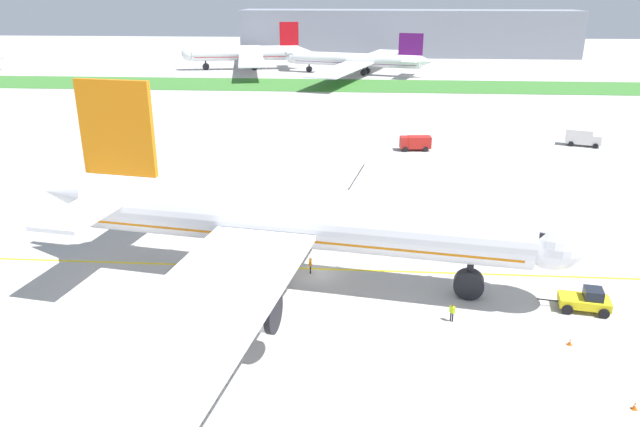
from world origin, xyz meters
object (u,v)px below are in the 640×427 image
object	(u,v)px
ground_crew_wingwalker_port	(310,264)
traffic_cone_port_wing	(635,406)
pushback_tug	(586,300)
parked_airliner_far_centre	(247,54)
airliner_foreground	(290,218)
service_truck_fuel_bowser	(415,142)
traffic_cone_near_nose	(570,342)
service_truck_baggage_loader	(583,137)
parked_airliner_far_right	(358,60)
ground_crew_marshaller_front	(452,311)

from	to	relation	value
ground_crew_wingwalker_port	traffic_cone_port_wing	distance (m)	30.05
pushback_tug	parked_airliner_far_centre	bearing A→B (deg)	110.32
airliner_foreground	traffic_cone_port_wing	xyz separation A→B (m)	(25.23, -17.68, -5.98)
traffic_cone_port_wing	service_truck_fuel_bowser	size ratio (longest dim) A/B	0.11
airliner_foreground	traffic_cone_near_nose	world-z (taller)	airliner_foreground
traffic_cone_near_nose	traffic_cone_port_wing	size ratio (longest dim) A/B	1.00
traffic_cone_near_nose	service_truck_baggage_loader	size ratio (longest dim) A/B	0.09
ground_crew_wingwalker_port	traffic_cone_near_nose	size ratio (longest dim) A/B	2.97
parked_airliner_far_right	pushback_tug	bearing A→B (deg)	-81.76
service_truck_baggage_loader	parked_airliner_far_right	bearing A→B (deg)	114.18
ground_crew_wingwalker_port	parked_airliner_far_centre	size ratio (longest dim) A/B	0.02
pushback_tug	ground_crew_marshaller_front	distance (m)	12.16
ground_crew_marshaller_front	traffic_cone_port_wing	world-z (taller)	ground_crew_marshaller_front
ground_crew_marshaller_front	traffic_cone_port_wing	distance (m)	15.12
parked_airliner_far_right	airliner_foreground	bearing A→B (deg)	-91.73
service_truck_baggage_loader	parked_airliner_far_centre	distance (m)	128.79
service_truck_fuel_bowser	service_truck_baggage_loader	bearing A→B (deg)	10.19
parked_airliner_far_right	service_truck_baggage_loader	bearing A→B (deg)	-65.82
pushback_tug	parked_airliner_far_right	xyz separation A→B (m)	(-21.91, 151.39, 3.54)
traffic_cone_near_nose	parked_airliner_far_centre	world-z (taller)	parked_airliner_far_centre
traffic_cone_port_wing	parked_airliner_far_right	bearing A→B (deg)	97.19
parked_airliner_far_centre	traffic_cone_port_wing	bearing A→B (deg)	-71.45
airliner_foreground	ground_crew_wingwalker_port	xyz separation A→B (m)	(1.83, 1.15, -5.22)
traffic_cone_near_nose	service_truck_fuel_bowser	size ratio (longest dim) A/B	0.11
pushback_tug	ground_crew_wingwalker_port	size ratio (longest dim) A/B	3.53
ground_crew_wingwalker_port	pushback_tug	bearing A→B (deg)	-12.55
service_truck_fuel_bowser	pushback_tug	bearing A→B (deg)	-78.90
airliner_foreground	ground_crew_wingwalker_port	bearing A→B (deg)	32.20
traffic_cone_near_nose	service_truck_baggage_loader	bearing A→B (deg)	71.42
ground_crew_wingwalker_port	traffic_cone_near_nose	bearing A→B (deg)	-27.45
pushback_tug	traffic_cone_near_nose	world-z (taller)	pushback_tug
service_truck_fuel_bowser	parked_airliner_far_right	bearing A→B (deg)	96.59
pushback_tug	traffic_cone_port_wing	distance (m)	13.44
traffic_cone_port_wing	parked_airliner_far_right	distance (m)	166.12
traffic_cone_near_nose	parked_airliner_far_right	world-z (taller)	parked_airliner_far_right
pushback_tug	service_truck_baggage_loader	size ratio (longest dim) A/B	0.95
service_truck_fuel_bowser	parked_airliner_far_centre	xyz separation A→B (m)	(-49.15, 107.03, 3.86)
pushback_tug	traffic_cone_near_nose	size ratio (longest dim) A/B	10.50
service_truck_fuel_bowser	parked_airliner_far_centre	bearing A→B (deg)	114.67
ground_crew_marshaller_front	service_truck_baggage_loader	xyz separation A→B (m)	(30.96, 62.78, 0.60)
parked_airliner_far_centre	airliner_foreground	bearing A→B (deg)	-77.98
traffic_cone_near_nose	pushback_tug	bearing A→B (deg)	62.24
airliner_foreground	traffic_cone_near_nose	bearing A→B (deg)	-23.24
airliner_foreground	traffic_cone_port_wing	world-z (taller)	airliner_foreground
traffic_cone_near_nose	ground_crew_marshaller_front	bearing A→B (deg)	161.31
service_truck_fuel_bowser	ground_crew_wingwalker_port	bearing A→B (deg)	-105.67
traffic_cone_near_nose	parked_airliner_far_right	distance (m)	158.30
pushback_tug	service_truck_fuel_bowser	xyz separation A→B (m)	(-10.73, 54.69, 0.44)
traffic_cone_port_wing	airliner_foreground	bearing A→B (deg)	144.98
ground_crew_marshaller_front	parked_airliner_far_right	distance (m)	154.48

